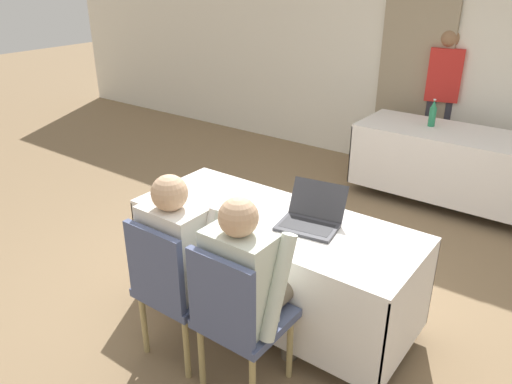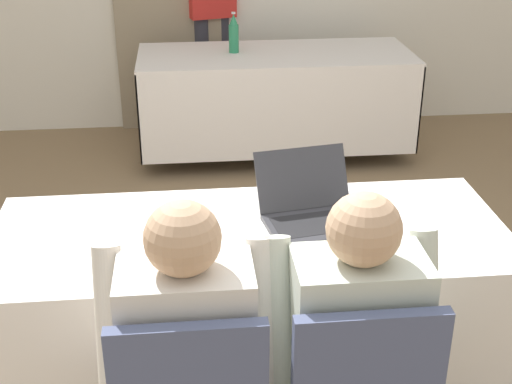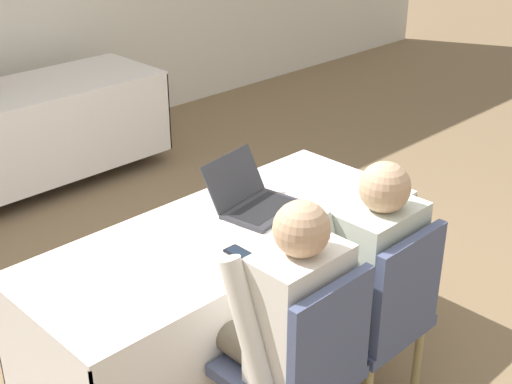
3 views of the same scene
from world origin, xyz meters
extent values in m
plane|color=#846B4C|center=(0.00, 0.00, 0.00)|extent=(24.00, 24.00, 0.00)
cube|color=silver|center=(0.00, 3.18, 1.35)|extent=(12.00, 0.06, 2.70)
cube|color=gray|center=(-0.31, 3.12, 1.33)|extent=(0.79, 0.04, 2.65)
cube|color=white|center=(0.00, 0.00, 0.72)|extent=(1.86, 0.74, 0.02)
cube|color=white|center=(0.00, -0.37, 0.41)|extent=(1.86, 0.01, 0.60)
cube|color=white|center=(0.00, 0.37, 0.41)|extent=(1.86, 0.01, 0.60)
cube|color=white|center=(-0.92, 0.00, 0.41)|extent=(0.01, 0.74, 0.60)
cube|color=white|center=(0.92, 0.00, 0.41)|extent=(0.01, 0.74, 0.60)
cylinder|color=#333333|center=(0.00, 0.00, 0.06)|extent=(0.06, 0.06, 0.11)
cube|color=white|center=(0.41, 2.48, 0.72)|extent=(1.86, 0.74, 0.02)
cube|color=white|center=(0.41, 2.11, 0.41)|extent=(1.86, 0.01, 0.60)
cube|color=white|center=(0.41, 2.85, 0.41)|extent=(1.86, 0.01, 0.60)
cube|color=white|center=(-0.52, 2.48, 0.41)|extent=(0.01, 0.74, 0.60)
cylinder|color=#333333|center=(0.41, 2.48, 0.06)|extent=(0.06, 0.06, 0.11)
cube|color=#333338|center=(0.24, 0.00, 0.74)|extent=(0.39, 0.29, 0.02)
cube|color=black|center=(0.24, 0.00, 0.75)|extent=(0.33, 0.22, 0.00)
cube|color=#333338|center=(0.21, 0.17, 0.86)|extent=(0.37, 0.17, 0.21)
cube|color=black|center=(0.21, 0.17, 0.86)|extent=(0.33, 0.14, 0.18)
cube|color=black|center=(-0.10, -0.20, 0.74)|extent=(0.07, 0.13, 0.01)
cube|color=#192333|center=(-0.10, -0.20, 0.74)|extent=(0.06, 0.12, 0.00)
cube|color=white|center=(0.19, -0.03, 0.73)|extent=(0.31, 0.35, 0.00)
cube|color=white|center=(-0.21, 0.18, 0.73)|extent=(0.31, 0.36, 0.00)
cube|color=white|center=(0.55, -0.14, 0.73)|extent=(0.21, 0.30, 0.00)
cylinder|color=#288456|center=(0.13, 2.53, 0.83)|extent=(0.07, 0.07, 0.19)
cone|color=#288456|center=(0.13, 2.53, 0.96)|extent=(0.06, 0.06, 0.07)
cylinder|color=silver|center=(0.13, 2.53, 1.00)|extent=(0.03, 0.03, 0.01)
cylinder|color=tan|center=(-0.06, -0.43, 0.21)|extent=(0.04, 0.04, 0.42)
cylinder|color=tan|center=(-0.41, -0.43, 0.21)|extent=(0.04, 0.04, 0.42)
cylinder|color=tan|center=(-0.06, -0.78, 0.21)|extent=(0.04, 0.04, 0.42)
cylinder|color=tan|center=(-0.41, -0.78, 0.21)|extent=(0.04, 0.04, 0.42)
cube|color=#4C567A|center=(-0.23, -0.60, 0.45)|extent=(0.44, 0.44, 0.05)
cube|color=#4C567A|center=(-0.23, -0.80, 0.70)|extent=(0.40, 0.04, 0.45)
cylinder|color=tan|center=(0.41, -0.43, 0.21)|extent=(0.04, 0.04, 0.42)
cylinder|color=tan|center=(0.06, -0.43, 0.21)|extent=(0.04, 0.04, 0.42)
cylinder|color=tan|center=(0.06, -0.78, 0.21)|extent=(0.04, 0.04, 0.42)
cube|color=#4C567A|center=(0.23, -0.60, 0.45)|extent=(0.44, 0.44, 0.05)
cube|color=#4C567A|center=(0.23, -0.80, 0.70)|extent=(0.40, 0.04, 0.45)
cylinder|color=#665B4C|center=(-0.14, -0.47, 0.54)|extent=(0.13, 0.42, 0.13)
cylinder|color=#665B4C|center=(-0.32, -0.47, 0.54)|extent=(0.13, 0.42, 0.13)
cylinder|color=#665B4C|center=(-0.14, -0.29, 0.24)|extent=(0.10, 0.10, 0.47)
cylinder|color=#665B4C|center=(-0.32, -0.29, 0.24)|extent=(0.10, 0.10, 0.47)
cube|color=silver|center=(-0.23, -0.65, 0.73)|extent=(0.36, 0.22, 0.52)
cylinder|color=silver|center=(-0.02, -0.61, 0.74)|extent=(0.08, 0.26, 0.54)
cylinder|color=silver|center=(-0.44, -0.61, 0.74)|extent=(0.08, 0.26, 0.54)
sphere|color=tan|center=(-0.23, -0.65, 1.08)|extent=(0.20, 0.20, 0.20)
cylinder|color=#665B4C|center=(0.32, -0.47, 0.54)|extent=(0.13, 0.42, 0.13)
cylinder|color=#665B4C|center=(0.14, -0.47, 0.54)|extent=(0.13, 0.42, 0.13)
cylinder|color=#665B4C|center=(0.32, -0.29, 0.24)|extent=(0.10, 0.10, 0.47)
cylinder|color=#665B4C|center=(0.14, -0.29, 0.24)|extent=(0.10, 0.10, 0.47)
cube|color=silver|center=(0.23, -0.65, 0.73)|extent=(0.36, 0.22, 0.52)
cylinder|color=silver|center=(0.44, -0.61, 0.74)|extent=(0.08, 0.26, 0.54)
cylinder|color=silver|center=(0.02, -0.61, 0.74)|extent=(0.08, 0.26, 0.54)
sphere|color=tan|center=(0.23, -0.65, 1.08)|extent=(0.20, 0.20, 0.20)
cylinder|color=#33333D|center=(-0.07, 3.13, 0.42)|extent=(0.12, 0.12, 0.85)
cylinder|color=#33333D|center=(0.08, 3.17, 0.42)|extent=(0.12, 0.12, 0.85)
cube|color=red|center=(0.01, 3.15, 1.12)|extent=(0.38, 0.28, 0.55)
sphere|color=#8C6647|center=(0.01, 3.15, 1.49)|extent=(0.19, 0.19, 0.19)
camera|label=1|loc=(1.56, -2.31, 2.19)|focal=35.00mm
camera|label=2|loc=(-0.21, -2.23, 1.96)|focal=50.00mm
camera|label=3|loc=(-1.81, -2.04, 2.24)|focal=50.00mm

